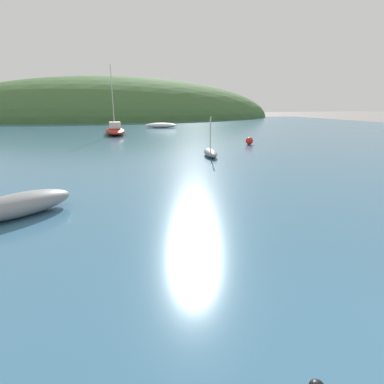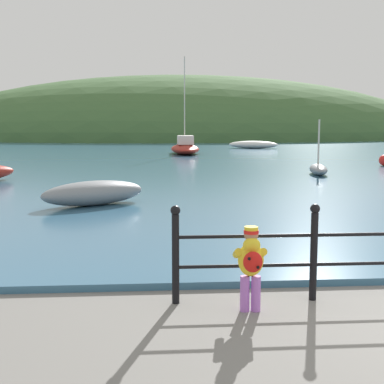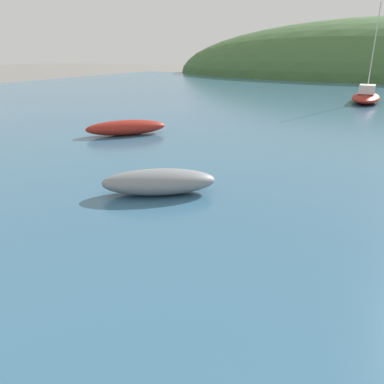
% 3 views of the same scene
% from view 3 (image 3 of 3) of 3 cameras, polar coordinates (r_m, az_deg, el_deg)
% --- Properties ---
extents(boat_white_sailboat, '(1.88, 5.22, 6.36)m').
position_cam_3_polar(boat_white_sailboat, '(29.31, 24.99, 13.05)').
color(boat_white_sailboat, maroon).
rests_on(boat_white_sailboat, water).
extents(boat_green_fishing, '(3.05, 3.04, 0.62)m').
position_cam_3_polar(boat_green_fishing, '(16.21, -10.00, 9.65)').
color(boat_green_fishing, maroon).
rests_on(boat_green_fishing, water).
extents(boat_nearest_quay, '(2.87, 2.31, 0.62)m').
position_cam_3_polar(boat_nearest_quay, '(9.20, -5.06, 1.57)').
color(boat_nearest_quay, gray).
rests_on(boat_nearest_quay, water).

